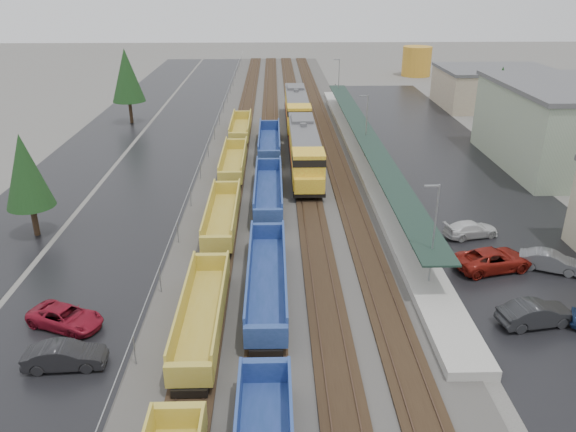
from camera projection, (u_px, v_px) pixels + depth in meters
name	position (u px, v px, depth m)	size (l,w,h in m)	color
ballast_strip	(284.00, 139.00, 76.67)	(20.00, 160.00, 0.08)	#302D2B
trackbed	(284.00, 138.00, 76.62)	(14.60, 160.00, 0.22)	black
west_parking_lot	(174.00, 140.00, 76.32)	(10.00, 160.00, 0.02)	black
west_road	(100.00, 141.00, 76.08)	(9.00, 160.00, 0.02)	black
east_commuter_lot	(442.00, 161.00, 67.95)	(16.00, 100.00, 0.02)	black
station_platform	(365.00, 156.00, 67.44)	(3.00, 80.00, 8.00)	#9E9B93
chainlink_fence	(213.00, 131.00, 74.39)	(0.08, 160.04, 2.02)	gray
distant_hills	(393.00, 33.00, 216.09)	(301.00, 140.00, 25.20)	#55624C
tree_west_near	(25.00, 171.00, 46.31)	(3.96, 3.96, 9.00)	#332316
tree_west_far	(127.00, 75.00, 82.50)	(4.84, 4.84, 11.00)	#332316
tree_east	(499.00, 94.00, 72.95)	(4.40, 4.40, 10.00)	#332316
locomotive_lead	(304.00, 150.00, 63.10)	(3.23, 21.29, 4.82)	black
locomotive_trail	(297.00, 109.00, 82.38)	(3.23, 21.29, 4.82)	black
well_string_yellow	(214.00, 257.00, 42.27)	(2.56, 90.56, 2.27)	gold
well_string_blue	(267.00, 280.00, 39.11)	(2.64, 85.09, 2.34)	navy
storage_tank	(417.00, 61.00, 123.87)	(6.32, 6.32, 6.32)	gold
parked_car_west_b	(65.00, 356.00, 31.94)	(4.57, 1.59, 1.51)	black
parked_car_west_c	(65.00, 317.00, 35.67)	(4.95, 2.28, 1.38)	maroon
parked_car_east_a	(536.00, 314.00, 35.81)	(4.93, 1.72, 1.62)	black
parked_car_east_b	(493.00, 260.00, 42.60)	(5.93, 2.74, 1.65)	maroon
parked_car_east_c	(471.00, 229.00, 48.00)	(4.72, 1.92, 1.37)	silver
parked_car_east_e	(550.00, 262.00, 42.49)	(4.55, 1.59, 1.50)	#525356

